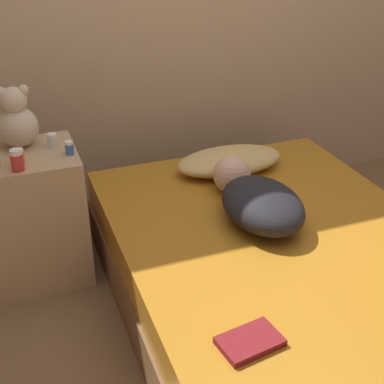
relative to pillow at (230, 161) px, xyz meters
The scene contains 11 objects.
ground_plane 0.83m from the pillow, 93.58° to the right, with size 12.00×12.00×0.00m, color brown.
bed 0.75m from the pillow, 93.58° to the right, with size 1.36×1.91×0.40m.
nightstand 1.01m from the pillow, behind, with size 0.45×0.42×0.65m.
pillow is the anchor object (origin of this frame).
person_lying 0.47m from the pillow, 99.21° to the right, with size 0.35×0.63×0.18m.
teddy_bear 1.07m from the pillow, behind, with size 0.19×0.19×0.28m.
bottle_blue 0.85m from the pillow, behind, with size 0.04×0.04×0.06m.
bottle_clear 0.91m from the pillow, behind, with size 0.05×0.05×0.07m.
bottle_orange 1.06m from the pillow, behind, with size 0.05×0.05×0.06m.
bottle_red 1.08m from the pillow, behind, with size 0.05×0.05×0.09m.
book 1.25m from the pillow, 110.86° to the right, with size 0.22×0.16×0.02m.
Camera 1 is at (-1.02, -1.59, 1.65)m, focal length 50.00 mm.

